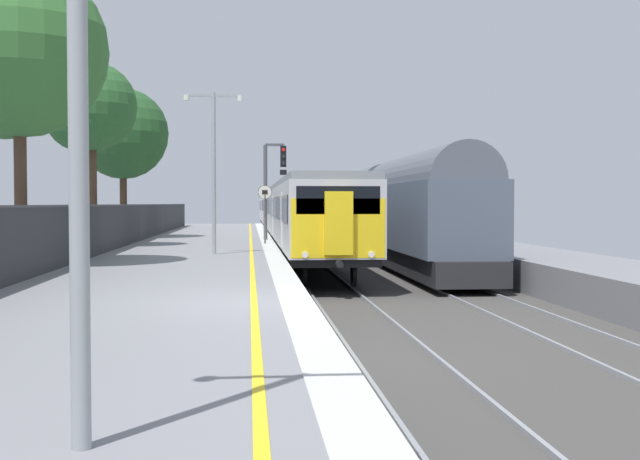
{
  "coord_description": "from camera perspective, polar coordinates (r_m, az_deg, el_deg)",
  "views": [
    {
      "loc": [
        -0.43,
        -14.13,
        1.73
      ],
      "look_at": [
        1.69,
        9.88,
        0.93
      ],
      "focal_mm": 45.29,
      "sensor_mm": 36.0,
      "label": 1
    }
  ],
  "objects": [
    {
      "name": "speed_limit_sign",
      "position": [
        34.56,
        -3.91,
        1.68
      ],
      "size": [
        0.59,
        0.08,
        2.5
      ],
      "color": "#59595B",
      "rests_on": "ground"
    },
    {
      "name": "ground",
      "position": [
        14.65,
        7.2,
        -7.3
      ],
      "size": [
        17.4,
        110.0,
        1.21
      ],
      "color": "gray"
    },
    {
      "name": "background_tree_centre",
      "position": [
        41.38,
        -13.72,
        6.5
      ],
      "size": [
        4.5,
        4.5,
        7.44
      ],
      "color": "#473323",
      "rests_on": "ground"
    },
    {
      "name": "background_tree_left",
      "position": [
        33.1,
        -16.03,
        8.15
      ],
      "size": [
        3.48,
        3.49,
        7.28
      ],
      "color": "#473323",
      "rests_on": "ground"
    },
    {
      "name": "signal_gantry",
      "position": [
        38.34,
        -3.45,
        3.59
      ],
      "size": [
        1.1,
        0.24,
        4.56
      ],
      "color": "#47474C",
      "rests_on": "ground"
    },
    {
      "name": "commuter_train_at_platform",
      "position": [
        54.62,
        -2.39,
        1.41
      ],
      "size": [
        2.83,
        64.12,
        3.81
      ],
      "color": "#B7B7BC",
      "rests_on": "ground"
    },
    {
      "name": "platform_lamp_mid",
      "position": [
        27.64,
        -7.52,
        5.01
      ],
      "size": [
        2.0,
        0.2,
        5.47
      ],
      "color": "#93999E",
      "rests_on": "ground"
    },
    {
      "name": "freight_train_adjacent_track",
      "position": [
        52.72,
        2.07,
        1.64
      ],
      "size": [
        2.6,
        58.87,
        4.56
      ],
      "color": "#232326",
      "rests_on": "ground"
    },
    {
      "name": "background_tree_right",
      "position": [
        23.89,
        -20.79,
        11.37
      ],
      "size": [
        4.78,
        4.78,
        8.29
      ],
      "color": "#473323",
      "rests_on": "ground"
    }
  ]
}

